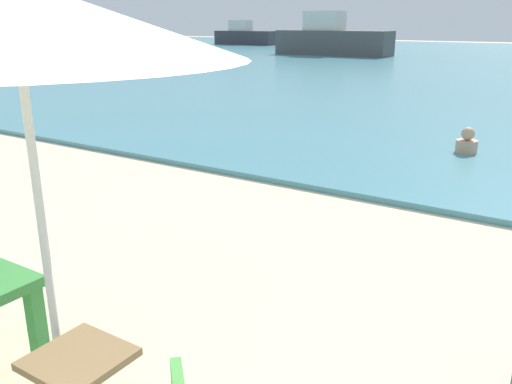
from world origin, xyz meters
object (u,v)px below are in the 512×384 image
at_px(patio_umbrella, 15,20).
at_px(swimmer_person, 467,143).
at_px(boat_barge, 245,36).
at_px(boat_ferry, 332,39).

distance_m(patio_umbrella, swimmer_person, 7.68).
xyz_separation_m(boat_barge, boat_ferry, (12.88, -9.48, 0.19)).
bearing_deg(swimmer_person, boat_ferry, 120.28).
distance_m(swimmer_person, boat_ferry, 25.48).
distance_m(patio_umbrella, boat_barge, 46.39).
relative_size(swimmer_person, boat_ferry, 0.06).
bearing_deg(swimmer_person, patio_umbrella, -93.81).
xyz_separation_m(patio_umbrella, boat_ferry, (-12.35, 29.43, -1.11)).
bearing_deg(swimmer_person, boat_barge, 129.25).
bearing_deg(patio_umbrella, boat_barge, 122.95).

